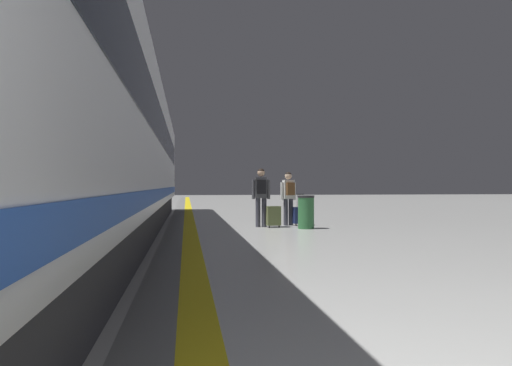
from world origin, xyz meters
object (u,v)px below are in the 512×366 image
high_speed_train (39,90)px  suitcase_mid (300,215)px  suitcase_near (274,216)px  passenger_near (261,192)px  passenger_mid (289,194)px  waste_bin (306,212)px

high_speed_train → suitcase_mid: size_ratio=39.07×
high_speed_train → suitcase_near: 8.28m
passenger_near → passenger_mid: (0.90, 0.49, -0.05)m
suitcase_mid → high_speed_train: bearing=-126.4°
passenger_mid → passenger_near: bearing=-151.5°
suitcase_near → suitcase_mid: suitcase_mid is taller
high_speed_train → waste_bin: (5.27, 6.16, -2.05)m
high_speed_train → passenger_near: high_speed_train is taller
passenger_mid → suitcase_mid: 0.72m
suitcase_near → waste_bin: bearing=-30.1°
suitcase_mid → suitcase_near: bearing=-146.0°
suitcase_near → passenger_mid: (0.58, 0.71, 0.61)m
passenger_mid → suitcase_near: bearing=-129.3°
passenger_near → suitcase_near: bearing=-34.2°
suitcase_near → suitcase_mid: bearing=34.0°
suitcase_mid → waste_bin: 1.09m
passenger_mid → suitcase_mid: size_ratio=1.69×
waste_bin → passenger_near: bearing=148.8°
high_speed_train → suitcase_mid: 9.26m
passenger_mid → waste_bin: bearing=-78.3°
passenger_near → suitcase_near: size_ratio=2.78×
passenger_near → high_speed_train: bearing=-121.1°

